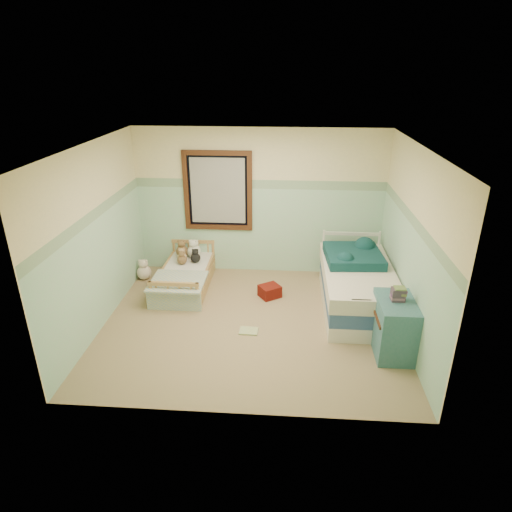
# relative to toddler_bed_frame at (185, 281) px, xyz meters

# --- Properties ---
(floor) EXTENTS (4.20, 3.60, 0.02)m
(floor) POSITION_rel_toddler_bed_frame_xyz_m (1.18, -1.05, -0.11)
(floor) COLOR #98855D
(floor) RESTS_ON ground
(ceiling) EXTENTS (4.20, 3.60, 0.02)m
(ceiling) POSITION_rel_toddler_bed_frame_xyz_m (1.18, -1.05, 2.41)
(ceiling) COLOR white
(ceiling) RESTS_ON wall_back
(wall_back) EXTENTS (4.20, 0.04, 2.50)m
(wall_back) POSITION_rel_toddler_bed_frame_xyz_m (1.18, 0.75, 1.15)
(wall_back) COLOR beige
(wall_back) RESTS_ON floor
(wall_front) EXTENTS (4.20, 0.04, 2.50)m
(wall_front) POSITION_rel_toddler_bed_frame_xyz_m (1.18, -2.85, 1.15)
(wall_front) COLOR beige
(wall_front) RESTS_ON floor
(wall_left) EXTENTS (0.04, 3.60, 2.50)m
(wall_left) POSITION_rel_toddler_bed_frame_xyz_m (-0.92, -1.05, 1.15)
(wall_left) COLOR beige
(wall_left) RESTS_ON floor
(wall_right) EXTENTS (0.04, 3.60, 2.50)m
(wall_right) POSITION_rel_toddler_bed_frame_xyz_m (3.28, -1.05, 1.15)
(wall_right) COLOR beige
(wall_right) RESTS_ON floor
(wainscot_mint) EXTENTS (4.20, 0.01, 1.50)m
(wainscot_mint) POSITION_rel_toddler_bed_frame_xyz_m (1.18, 0.74, 0.65)
(wainscot_mint) COLOR #A8C7B2
(wainscot_mint) RESTS_ON floor
(border_strip) EXTENTS (4.20, 0.01, 0.15)m
(border_strip) POSITION_rel_toddler_bed_frame_xyz_m (1.18, 0.74, 1.48)
(border_strip) COLOR #468555
(border_strip) RESTS_ON wall_back
(window_frame) EXTENTS (1.16, 0.06, 1.36)m
(window_frame) POSITION_rel_toddler_bed_frame_xyz_m (0.48, 0.71, 1.35)
(window_frame) COLOR #442411
(window_frame) RESTS_ON wall_back
(window_blinds) EXTENTS (0.92, 0.01, 1.12)m
(window_blinds) POSITION_rel_toddler_bed_frame_xyz_m (0.48, 0.72, 1.35)
(window_blinds) COLOR beige
(window_blinds) RESTS_ON window_frame
(toddler_bed_frame) EXTENTS (0.77, 1.54, 0.20)m
(toddler_bed_frame) POSITION_rel_toddler_bed_frame_xyz_m (0.00, 0.00, 0.00)
(toddler_bed_frame) COLOR #AC7541
(toddler_bed_frame) RESTS_ON floor
(toddler_mattress) EXTENTS (0.70, 1.47, 0.12)m
(toddler_mattress) POSITION_rel_toddler_bed_frame_xyz_m (0.00, 0.00, 0.16)
(toddler_mattress) COLOR silver
(toddler_mattress) RESTS_ON toddler_bed_frame
(patchwork_quilt) EXTENTS (0.83, 0.77, 0.03)m
(patchwork_quilt) POSITION_rel_toddler_bed_frame_xyz_m (0.00, -0.48, 0.23)
(patchwork_quilt) COLOR #729CC9
(patchwork_quilt) RESTS_ON toddler_mattress
(plush_bed_brown) EXTENTS (0.21, 0.21, 0.21)m
(plush_bed_brown) POSITION_rel_toddler_bed_frame_xyz_m (-0.15, 0.50, 0.32)
(plush_bed_brown) COLOR brown
(plush_bed_brown) RESTS_ON toddler_mattress
(plush_bed_white) EXTENTS (0.22, 0.22, 0.22)m
(plush_bed_white) POSITION_rel_toddler_bed_frame_xyz_m (0.05, 0.50, 0.33)
(plush_bed_white) COLOR silver
(plush_bed_white) RESTS_ON toddler_mattress
(plush_bed_tan) EXTENTS (0.17, 0.17, 0.17)m
(plush_bed_tan) POSITION_rel_toddler_bed_frame_xyz_m (-0.10, 0.28, 0.30)
(plush_bed_tan) COLOR tan
(plush_bed_tan) RESTS_ON toddler_mattress
(plush_bed_dark) EXTENTS (0.17, 0.17, 0.17)m
(plush_bed_dark) POSITION_rel_toddler_bed_frame_xyz_m (0.13, 0.28, 0.30)
(plush_bed_dark) COLOR black
(plush_bed_dark) RESTS_ON toddler_mattress
(plush_floor_cream) EXTENTS (0.25, 0.25, 0.25)m
(plush_floor_cream) POSITION_rel_toddler_bed_frame_xyz_m (-0.77, 0.23, 0.02)
(plush_floor_cream) COLOR beige
(plush_floor_cream) RESTS_ON floor
(plush_floor_tan) EXTENTS (0.22, 0.22, 0.22)m
(plush_floor_tan) POSITION_rel_toddler_bed_frame_xyz_m (-0.39, -0.55, 0.01)
(plush_floor_tan) COLOR tan
(plush_floor_tan) RESTS_ON floor
(twin_bed_frame) EXTENTS (0.97, 1.94, 0.22)m
(twin_bed_frame) POSITION_rel_toddler_bed_frame_xyz_m (2.73, -0.50, 0.01)
(twin_bed_frame) COLOR white
(twin_bed_frame) RESTS_ON floor
(twin_boxspring) EXTENTS (0.97, 1.94, 0.22)m
(twin_boxspring) POSITION_rel_toddler_bed_frame_xyz_m (2.73, -0.50, 0.23)
(twin_boxspring) COLOR navy
(twin_boxspring) RESTS_ON twin_bed_frame
(twin_mattress) EXTENTS (1.01, 1.98, 0.22)m
(twin_mattress) POSITION_rel_toddler_bed_frame_xyz_m (2.73, -0.50, 0.45)
(twin_mattress) COLOR white
(twin_mattress) RESTS_ON twin_boxspring
(teal_blanket) EXTENTS (0.88, 0.92, 0.14)m
(teal_blanket) POSITION_rel_toddler_bed_frame_xyz_m (2.68, -0.20, 0.63)
(teal_blanket) COLOR #0D3E3F
(teal_blanket) RESTS_ON twin_mattress
(dresser) EXTENTS (0.46, 0.73, 0.73)m
(dresser) POSITION_rel_toddler_bed_frame_xyz_m (3.04, -1.60, 0.27)
(dresser) COLOR #2D686E
(dresser) RESTS_ON floor
(book_stack) EXTENTS (0.17, 0.13, 0.16)m
(book_stack) POSITION_rel_toddler_bed_frame_xyz_m (3.04, -1.57, 0.72)
(book_stack) COLOR brown
(book_stack) RESTS_ON dresser
(red_pillow) EXTENTS (0.40, 0.39, 0.19)m
(red_pillow) POSITION_rel_toddler_bed_frame_xyz_m (1.41, -0.25, -0.00)
(red_pillow) COLOR #9F170A
(red_pillow) RESTS_ON floor
(floor_book) EXTENTS (0.26, 0.21, 0.02)m
(floor_book) POSITION_rel_toddler_bed_frame_xyz_m (1.17, -1.28, -0.09)
(floor_book) COLOR yellow
(floor_book) RESTS_ON floor
(extra_plush_0) EXTENTS (0.21, 0.21, 0.21)m
(extra_plush_0) POSITION_rel_toddler_bed_frame_xyz_m (0.07, 0.54, 0.32)
(extra_plush_0) COLOR silver
(extra_plush_0) RESTS_ON toddler_mattress
(extra_plush_1) EXTENTS (0.16, 0.16, 0.16)m
(extra_plush_1) POSITION_rel_toddler_bed_frame_xyz_m (-0.08, 0.19, 0.30)
(extra_plush_1) COLOR brown
(extra_plush_1) RESTS_ON toddler_mattress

